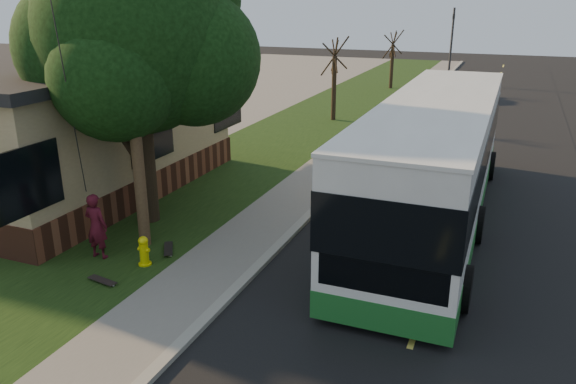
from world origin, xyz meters
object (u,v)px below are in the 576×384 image
object	(u,v)px
fire_hydrant	(144,251)
leafy_tree	(139,39)
utility_pole	(129,68)
skateboarder	(96,226)
dumpster	(75,175)
skateboard_spare	(102,281)
distant_car	(452,87)
traffic_signal	(452,41)
transit_bus	(435,158)
skateboard_main	(168,249)
bare_tree_far	(392,60)
bare_tree_near	(334,80)

from	to	relation	value
fire_hydrant	leafy_tree	distance (m)	5.65
utility_pole	skateboarder	xyz separation A→B (m)	(-0.60, -1.06, -3.73)
dumpster	skateboard_spare	bearing A→B (deg)	-44.00
distant_car	traffic_signal	bearing A→B (deg)	104.25
transit_bus	skateboard_main	bearing A→B (deg)	-140.89
skateboard_main	skateboard_spare	world-z (taller)	skateboard_main
dumpster	bare_tree_far	bearing A→B (deg)	79.50
skateboarder	traffic_signal	bearing A→B (deg)	-97.04
bare_tree_near	transit_bus	world-z (taller)	bare_tree_near
skateboard_spare	distant_car	bearing A→B (deg)	81.06
skateboard_main	dumpster	world-z (taller)	dumpster
utility_pole	traffic_signal	world-z (taller)	utility_pole
fire_hydrant	utility_pole	bearing A→B (deg)	125.38
bare_tree_far	skateboard_main	xyz separation A→B (m)	(0.50, -29.14, -1.87)
traffic_signal	distant_car	xyz separation A→B (m)	(1.00, -6.86, -2.36)
transit_bus	skateboard_spare	bearing A→B (deg)	-133.02
utility_pole	distant_car	bearing A→B (deg)	79.59
bare_tree_far	dumpster	bearing A→B (deg)	-100.50
bare_tree_near	distant_car	xyz separation A→B (m)	(5.00, 9.14, -1.35)
utility_pole	transit_bus	xyz separation A→B (m)	(6.68, 4.65, -2.72)
leafy_tree	fire_hydrant	bearing A→B (deg)	-59.33
bare_tree_far	fire_hydrant	bearing A→B (deg)	-89.24
traffic_signal	dumpster	xyz separation A→B (m)	(-8.39, -30.37, -2.48)
bare_tree_far	leafy_tree	bearing A→B (deg)	-92.45
skateboarder	dumpster	size ratio (longest dim) A/B	1.03
bare_tree_near	skateboard_main	world-z (taller)	bare_tree_near
traffic_signal	utility_pole	bearing A→B (deg)	-96.58
traffic_signal	bare_tree_near	bearing A→B (deg)	-104.04
dumpster	utility_pole	bearing A→B (deg)	-29.92
dumpster	distant_car	distance (m)	25.31
leafy_tree	traffic_signal	distance (m)	31.76
utility_pole	leafy_tree	size ratio (longest dim) A/B	1.16
utility_pole	skateboarder	size ratio (longest dim) A/B	5.43
leafy_tree	bare_tree_near	distance (m)	15.66
skateboarder	leafy_tree	bearing A→B (deg)	-84.01
utility_pole	bare_tree_far	xyz separation A→B (m)	(0.31, 29.01, -2.63)
fire_hydrant	leafy_tree	xyz separation A→B (m)	(-1.57, 2.65, 4.73)
utility_pole	dumpster	xyz separation A→B (m)	(-4.58, 2.64, -3.95)
traffic_signal	skateboard_main	xyz separation A→B (m)	(-3.00, -33.14, -3.03)
skateboarder	distant_car	size ratio (longest dim) A/B	0.35
bare_tree_near	skateboarder	bearing A→B (deg)	-91.27
fire_hydrant	skateboard_spare	world-z (taller)	fire_hydrant
dumpster	distant_car	size ratio (longest dim) A/B	0.34
utility_pole	leafy_tree	world-z (taller)	utility_pole
skateboard_main	leafy_tree	bearing A→B (deg)	133.11
transit_bus	bare_tree_far	bearing A→B (deg)	104.67
leafy_tree	traffic_signal	bearing A→B (deg)	81.53
bare_tree_near	transit_bus	distance (m)	14.14
dumpster	distant_car	bearing A→B (deg)	68.23
fire_hydrant	dumpster	size ratio (longest dim) A/B	0.46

